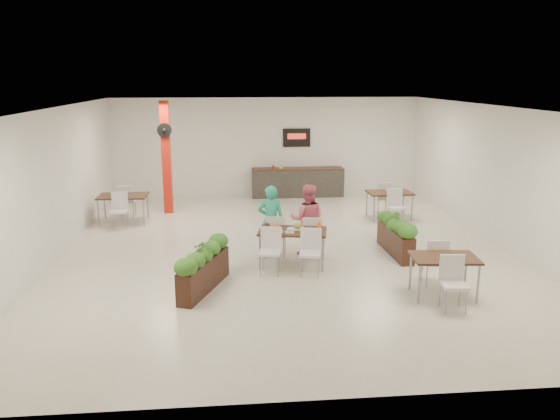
{
  "coord_description": "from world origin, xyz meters",
  "views": [
    {
      "loc": [
        -1.22,
        -11.85,
        3.85
      ],
      "look_at": [
        -0.17,
        -0.68,
        1.1
      ],
      "focal_mm": 35.0,
      "sensor_mm": 36.0,
      "label": 1
    }
  ],
  "objects_px": {
    "diner_woman": "(307,220)",
    "side_table_a": "(123,199)",
    "diner_man": "(271,221)",
    "red_column": "(166,156)",
    "side_table_c": "(444,264)",
    "main_table": "(292,236)",
    "side_table_b": "(389,196)",
    "planter_left": "(204,264)",
    "service_counter": "(297,182)",
    "planter_right": "(396,232)"
  },
  "relations": [
    {
      "from": "main_table",
      "to": "side_table_c",
      "type": "bearing_deg",
      "value": -37.93
    },
    {
      "from": "main_table",
      "to": "planter_right",
      "type": "distance_m",
      "value": 2.44
    },
    {
      "from": "red_column",
      "to": "planter_left",
      "type": "xyz_separation_m",
      "value": [
        1.27,
        -6.07,
        -1.14
      ]
    },
    {
      "from": "planter_right",
      "to": "side_table_a",
      "type": "relative_size",
      "value": 1.14
    },
    {
      "from": "diner_man",
      "to": "side_table_a",
      "type": "distance_m",
      "value": 4.94
    },
    {
      "from": "red_column",
      "to": "side_table_b",
      "type": "relative_size",
      "value": 1.96
    },
    {
      "from": "red_column",
      "to": "side_table_c",
      "type": "distance_m",
      "value": 8.82
    },
    {
      "from": "service_counter",
      "to": "side_table_a",
      "type": "xyz_separation_m",
      "value": [
        -5.09,
        -2.85,
        0.15
      ]
    },
    {
      "from": "diner_woman",
      "to": "side_table_a",
      "type": "relative_size",
      "value": 0.98
    },
    {
      "from": "red_column",
      "to": "diner_woman",
      "type": "relative_size",
      "value": 2.01
    },
    {
      "from": "red_column",
      "to": "planter_right",
      "type": "distance_m",
      "value": 7.02
    },
    {
      "from": "planter_left",
      "to": "side_table_a",
      "type": "relative_size",
      "value": 1.09
    },
    {
      "from": "main_table",
      "to": "planter_left",
      "type": "xyz_separation_m",
      "value": [
        -1.78,
        -1.23,
        -0.13
      ]
    },
    {
      "from": "diner_man",
      "to": "side_table_a",
      "type": "height_order",
      "value": "diner_man"
    },
    {
      "from": "service_counter",
      "to": "side_table_c",
      "type": "bearing_deg",
      "value": -79.89
    },
    {
      "from": "service_counter",
      "to": "main_table",
      "type": "distance_m",
      "value": 6.77
    },
    {
      "from": "service_counter",
      "to": "diner_woman",
      "type": "relative_size",
      "value": 1.89
    },
    {
      "from": "main_table",
      "to": "diner_man",
      "type": "bearing_deg",
      "value": 120.82
    },
    {
      "from": "service_counter",
      "to": "side_table_b",
      "type": "relative_size",
      "value": 1.83
    },
    {
      "from": "side_table_b",
      "to": "side_table_c",
      "type": "bearing_deg",
      "value": -98.83
    },
    {
      "from": "diner_man",
      "to": "side_table_c",
      "type": "relative_size",
      "value": 0.96
    },
    {
      "from": "main_table",
      "to": "diner_man",
      "type": "distance_m",
      "value": 0.78
    },
    {
      "from": "planter_right",
      "to": "side_table_b",
      "type": "relative_size",
      "value": 1.13
    },
    {
      "from": "diner_woman",
      "to": "side_table_c",
      "type": "distance_m",
      "value": 3.34
    },
    {
      "from": "diner_man",
      "to": "planter_right",
      "type": "bearing_deg",
      "value": -171.22
    },
    {
      "from": "diner_man",
      "to": "red_column",
      "type": "bearing_deg",
      "value": -46.29
    },
    {
      "from": "red_column",
      "to": "side_table_a",
      "type": "relative_size",
      "value": 1.97
    },
    {
      "from": "diner_woman",
      "to": "planter_right",
      "type": "height_order",
      "value": "diner_woman"
    },
    {
      "from": "planter_left",
      "to": "side_table_a",
      "type": "xyz_separation_m",
      "value": [
        -2.36,
        5.09,
        0.13
      ]
    },
    {
      "from": "service_counter",
      "to": "planter_right",
      "type": "bearing_deg",
      "value": -77.04
    },
    {
      "from": "diner_woman",
      "to": "side_table_a",
      "type": "xyz_separation_m",
      "value": [
        -4.55,
        3.2,
        -0.16
      ]
    },
    {
      "from": "service_counter",
      "to": "planter_left",
      "type": "distance_m",
      "value": 8.39
    },
    {
      "from": "side_table_b",
      "to": "side_table_c",
      "type": "distance_m",
      "value": 5.59
    },
    {
      "from": "main_table",
      "to": "side_table_b",
      "type": "relative_size",
      "value": 1.12
    },
    {
      "from": "diner_man",
      "to": "side_table_a",
      "type": "bearing_deg",
      "value": -29.18
    },
    {
      "from": "service_counter",
      "to": "diner_man",
      "type": "relative_size",
      "value": 1.9
    },
    {
      "from": "side_table_a",
      "to": "side_table_c",
      "type": "bearing_deg",
      "value": -40.56
    },
    {
      "from": "diner_man",
      "to": "main_table",
      "type": "bearing_deg",
      "value": 132.14
    },
    {
      "from": "service_counter",
      "to": "diner_woman",
      "type": "bearing_deg",
      "value": -95.13
    },
    {
      "from": "side_table_a",
      "to": "side_table_c",
      "type": "xyz_separation_m",
      "value": [
        6.64,
        -5.8,
        -0.02
      ]
    },
    {
      "from": "planter_right",
      "to": "side_table_b",
      "type": "height_order",
      "value": "planter_right"
    },
    {
      "from": "diner_man",
      "to": "planter_left",
      "type": "relative_size",
      "value": 0.89
    },
    {
      "from": "diner_woman",
      "to": "planter_right",
      "type": "distance_m",
      "value": 1.99
    },
    {
      "from": "diner_man",
      "to": "planter_right",
      "type": "relative_size",
      "value": 0.85
    },
    {
      "from": "diner_man",
      "to": "planter_left",
      "type": "bearing_deg",
      "value": 64.98
    },
    {
      "from": "planter_right",
      "to": "side_table_b",
      "type": "bearing_deg",
      "value": 76.14
    },
    {
      "from": "diner_woman",
      "to": "side_table_b",
      "type": "distance_m",
      "value": 4.02
    },
    {
      "from": "main_table",
      "to": "service_counter",
      "type": "bearing_deg",
      "value": 81.9
    },
    {
      "from": "main_table",
      "to": "planter_right",
      "type": "bearing_deg",
      "value": 12.59
    },
    {
      "from": "diner_man",
      "to": "planter_right",
      "type": "xyz_separation_m",
      "value": [
        2.76,
        -0.12,
        -0.3
      ]
    }
  ]
}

